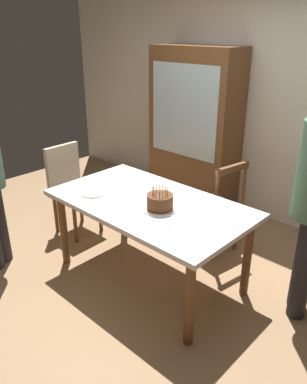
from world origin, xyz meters
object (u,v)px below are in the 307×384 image
(dining_table, at_px, (149,211))
(china_cabinet, at_px, (194,129))
(chair_upholstered, at_px, (71,185))
(plate_near_celebrant, at_px, (94,193))
(chair_spindle_back, at_px, (216,208))
(plate_far_side, at_px, (159,190))
(birthday_cake, at_px, (160,203))

(dining_table, bearing_deg, china_cabinet, 115.43)
(dining_table, xyz_separation_m, chair_upholstered, (-1.24, 0.07, -0.14))
(plate_near_celebrant, xyz_separation_m, chair_spindle_back, (0.61, 1.01, -0.30))
(plate_far_side, relative_size, chair_upholstered, 0.23)
(plate_near_celebrant, bearing_deg, birthday_cake, 14.37)
(china_cabinet, bearing_deg, birthday_cake, -60.50)
(plate_far_side, relative_size, china_cabinet, 0.12)
(birthday_cake, distance_m, plate_near_celebrant, 0.66)
(birthday_cake, relative_size, plate_far_side, 1.27)
(plate_far_side, height_order, chair_spindle_back, chair_spindle_back)
(birthday_cake, xyz_separation_m, plate_far_side, (-0.25, 0.27, -0.06))
(birthday_cake, distance_m, plate_far_side, 0.37)
(dining_table, bearing_deg, chair_spindle_back, 79.96)
(chair_spindle_back, distance_m, china_cabinet, 1.27)
(plate_near_celebrant, distance_m, chair_upholstered, 0.85)
(birthday_cake, relative_size, chair_upholstered, 0.29)
(dining_table, distance_m, plate_far_side, 0.25)
(chair_upholstered, distance_m, china_cabinet, 1.63)
(chair_spindle_back, relative_size, chair_upholstered, 1.00)
(plate_near_celebrant, bearing_deg, dining_table, 24.78)
(birthday_cake, distance_m, chair_upholstered, 1.44)
(china_cabinet, bearing_deg, dining_table, -64.57)
(plate_far_side, bearing_deg, birthday_cake, -46.37)
(birthday_cake, xyz_separation_m, plate_near_celebrant, (-0.64, -0.16, -0.06))
(dining_table, height_order, plate_far_side, plate_far_side)
(plate_far_side, bearing_deg, chair_upholstered, -172.64)
(dining_table, relative_size, chair_spindle_back, 1.78)
(dining_table, relative_size, plate_far_side, 7.71)
(chair_spindle_back, relative_size, china_cabinet, 0.50)
(dining_table, distance_m, chair_spindle_back, 0.83)
(birthday_cake, relative_size, china_cabinet, 0.15)
(china_cabinet, bearing_deg, plate_near_celebrant, -81.20)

